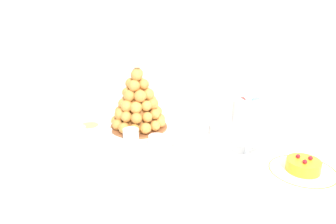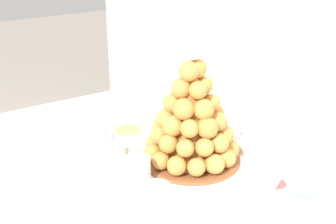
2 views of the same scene
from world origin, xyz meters
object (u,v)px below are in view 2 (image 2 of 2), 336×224
serving_tray (174,171)px  dessert_cup_mid_left (116,154)px  dessert_cup_right (180,221)px  dessert_cup_left (97,138)px  wine_glass (245,95)px  croquembouche (192,118)px  creme_brulee_ramekin (128,133)px  dessert_cup_mid_right (157,197)px  dessert_cup_centre (138,171)px

serving_tray → dessert_cup_mid_left: bearing=-136.7°
serving_tray → dessert_cup_right: 0.23m
dessert_cup_right → dessert_cup_left: bearing=177.9°
wine_glass → serving_tray: bearing=-75.9°
dessert_cup_mid_left → croquembouche: bearing=61.4°
dessert_cup_mid_left → dessert_cup_right: dessert_cup_right is taller
serving_tray → creme_brulee_ramekin: creme_brulee_ramekin is taller
dessert_cup_right → creme_brulee_ramekin: (-0.40, 0.10, -0.01)m
dessert_cup_left → creme_brulee_ramekin: 0.09m
dessert_cup_left → dessert_cup_mid_right: (0.31, -0.01, -0.00)m
serving_tray → dessert_cup_left: (-0.21, -0.10, 0.03)m
dessert_cup_left → dessert_cup_right: size_ratio=1.07×
serving_tray → dessert_cup_mid_left: 0.15m
dessert_cup_left → dessert_cup_mid_left: (0.10, 0.00, -0.00)m
dessert_cup_mid_right → dessert_cup_right: dessert_cup_right is taller
croquembouche → dessert_cup_left: size_ratio=5.56×
serving_tray → wine_glass: bearing=104.1°
dessert_cup_left → dessert_cup_right: 0.40m
dessert_cup_mid_right → dessert_cup_mid_left: bearing=177.1°
dessert_cup_left → dessert_cup_mid_left: bearing=1.3°
croquembouche → wine_glass: bearing=103.3°
dessert_cup_centre → dessert_cup_right: 0.19m
serving_tray → creme_brulee_ramekin: (-0.21, -0.01, 0.02)m
dessert_cup_mid_right → dessert_cup_right: 0.09m
dessert_cup_mid_right → creme_brulee_ramekin: bearing=162.6°
dessert_cup_left → croquembouche: bearing=40.4°
dessert_cup_mid_right → creme_brulee_ramekin: dessert_cup_mid_right is taller
dessert_cup_centre → creme_brulee_ramekin: (-0.21, 0.08, -0.01)m
croquembouche → wine_glass: size_ratio=1.85×
wine_glass → dessert_cup_right: bearing=-55.6°
dessert_cup_left → wine_glass: bearing=69.2°
serving_tray → dessert_cup_left: size_ratio=10.32×
dessert_cup_right → croquembouche: bearing=140.5°
dessert_cup_centre → dessert_cup_right: dessert_cup_centre is taller
creme_brulee_ramekin → dessert_cup_mid_right: bearing=-17.4°
serving_tray → dessert_cup_centre: 0.10m
serving_tray → croquembouche: bearing=106.8°
dessert_cup_right → wine_glass: 0.47m
croquembouche → dessert_cup_mid_left: size_ratio=4.75×
croquembouche → creme_brulee_ramekin: bearing=-158.9°
serving_tray → creme_brulee_ramekin: bearing=-176.5°
dessert_cup_mid_right → dessert_cup_left: bearing=178.5°
dessert_cup_centre → creme_brulee_ramekin: 0.22m
dessert_cup_right → creme_brulee_ramekin: bearing=165.6°
creme_brulee_ramekin → wine_glass: (0.14, 0.28, 0.10)m
dessert_cup_right → wine_glass: wine_glass is taller
serving_tray → dessert_cup_right: dessert_cup_right is taller
dessert_cup_mid_left → dessert_cup_centre: 0.11m
dessert_cup_mid_left → wine_glass: wine_glass is taller
croquembouche → dessert_cup_centre: bearing=-83.1°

